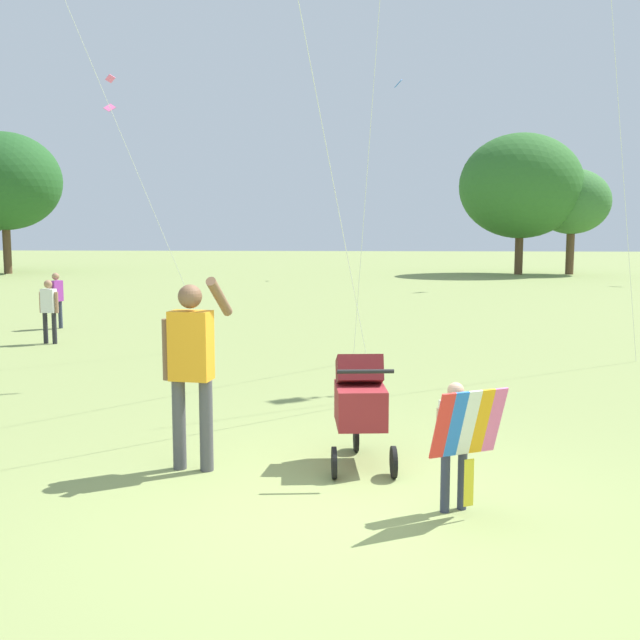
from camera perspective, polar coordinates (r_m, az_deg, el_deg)
The scene contains 7 objects.
ground_plane at distance 6.12m, azimuth 2.11°, elevation -13.98°, with size 120.00×120.00×0.00m, color #849351.
treeline_distant at distance 36.65m, azimuth -13.33°, elevation 9.47°, with size 34.80×7.20×6.34m.
child_with_butterfly_kite at distance 6.01m, azimuth 10.12°, elevation -8.27°, with size 0.59×0.48×1.01m.
person_adult_flyer at distance 6.95m, azimuth -9.47°, elevation -2.87°, with size 0.59×0.51×1.75m.
stroller at distance 7.10m, azimuth 2.98°, elevation -5.88°, with size 0.58×1.10×1.03m.
person_sitting_far at distance 17.27m, azimuth -18.89°, elevation 1.70°, with size 0.24×0.36×1.19m.
person_couple_left at distance 15.13m, azimuth -19.38°, elevation 0.96°, with size 0.38×0.20×1.19m.
Camera 1 is at (0.10, -5.71, 2.19)m, focal length 43.34 mm.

